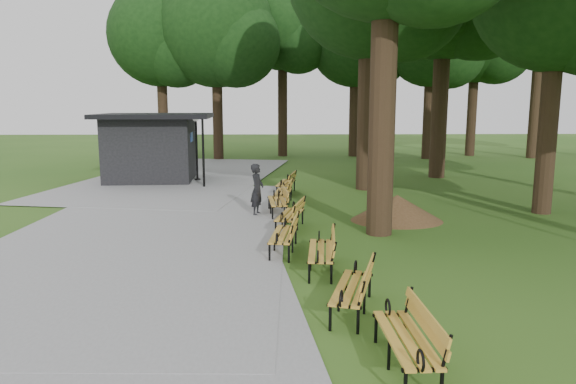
{
  "coord_description": "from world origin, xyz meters",
  "views": [
    {
      "loc": [
        -0.32,
        -11.56,
        3.56
      ],
      "look_at": [
        0.05,
        3.0,
        1.1
      ],
      "focal_mm": 32.85,
      "sensor_mm": 36.0,
      "label": 1
    }
  ],
  "objects_px": {
    "bench_0": "(406,339)",
    "bench_4": "(290,215)",
    "kiosk": "(151,148)",
    "bench_7": "(286,183)",
    "bench_5": "(277,201)",
    "bench_6": "(283,192)",
    "lamp_post": "(196,133)",
    "bench_2": "(321,251)",
    "person": "(257,190)",
    "bench_3": "(283,235)",
    "dirt_mound": "(397,208)",
    "bench_1": "(352,288)"
  },
  "relations": [
    {
      "from": "bench_1",
      "to": "bench_6",
      "type": "bearing_deg",
      "value": -157.63
    },
    {
      "from": "kiosk",
      "to": "bench_0",
      "type": "bearing_deg",
      "value": -69.95
    },
    {
      "from": "bench_0",
      "to": "bench_5",
      "type": "height_order",
      "value": "same"
    },
    {
      "from": "bench_4",
      "to": "bench_1",
      "type": "bearing_deg",
      "value": 21.55
    },
    {
      "from": "bench_1",
      "to": "bench_7",
      "type": "xyz_separation_m",
      "value": [
        -0.87,
        12.06,
        0.0
      ]
    },
    {
      "from": "bench_5",
      "to": "bench_2",
      "type": "bearing_deg",
      "value": 4.51
    },
    {
      "from": "dirt_mound",
      "to": "bench_7",
      "type": "bearing_deg",
      "value": 123.84
    },
    {
      "from": "bench_0",
      "to": "bench_1",
      "type": "relative_size",
      "value": 1.0
    },
    {
      "from": "bench_6",
      "to": "bench_0",
      "type": "bearing_deg",
      "value": 13.72
    },
    {
      "from": "lamp_post",
      "to": "bench_1",
      "type": "height_order",
      "value": "lamp_post"
    },
    {
      "from": "person",
      "to": "lamp_post",
      "type": "distance_m",
      "value": 8.4
    },
    {
      "from": "kiosk",
      "to": "bench_7",
      "type": "bearing_deg",
      "value": -33.7
    },
    {
      "from": "bench_5",
      "to": "kiosk",
      "type": "bearing_deg",
      "value": -147.09
    },
    {
      "from": "kiosk",
      "to": "bench_6",
      "type": "height_order",
      "value": "kiosk"
    },
    {
      "from": "dirt_mound",
      "to": "bench_5",
      "type": "height_order",
      "value": "bench_5"
    },
    {
      "from": "bench_4",
      "to": "bench_6",
      "type": "bearing_deg",
      "value": -164.75
    },
    {
      "from": "bench_4",
      "to": "bench_7",
      "type": "height_order",
      "value": "same"
    },
    {
      "from": "bench_0",
      "to": "bench_7",
      "type": "distance_m",
      "value": 14.09
    },
    {
      "from": "bench_2",
      "to": "bench_1",
      "type": "bearing_deg",
      "value": 13.74
    },
    {
      "from": "bench_6",
      "to": "bench_7",
      "type": "xyz_separation_m",
      "value": [
        0.16,
        2.24,
        0.0
      ]
    },
    {
      "from": "kiosk",
      "to": "bench_6",
      "type": "bearing_deg",
      "value": -47.48
    },
    {
      "from": "bench_1",
      "to": "dirt_mound",
      "type": "bearing_deg",
      "value": 177.63
    },
    {
      "from": "lamp_post",
      "to": "bench_0",
      "type": "relative_size",
      "value": 1.61
    },
    {
      "from": "bench_0",
      "to": "bench_1",
      "type": "bearing_deg",
      "value": -168.75
    },
    {
      "from": "kiosk",
      "to": "bench_7",
      "type": "xyz_separation_m",
      "value": [
        6.14,
        -3.68,
        -1.11
      ]
    },
    {
      "from": "person",
      "to": "lamp_post",
      "type": "relative_size",
      "value": 0.54
    },
    {
      "from": "kiosk",
      "to": "bench_0",
      "type": "xyz_separation_m",
      "value": [
        7.45,
        -17.71,
        -1.11
      ]
    },
    {
      "from": "dirt_mound",
      "to": "bench_5",
      "type": "relative_size",
      "value": 1.24
    },
    {
      "from": "bench_1",
      "to": "bench_3",
      "type": "distance_m",
      "value": 3.9
    },
    {
      "from": "kiosk",
      "to": "bench_3",
      "type": "relative_size",
      "value": 2.6
    },
    {
      "from": "bench_3",
      "to": "bench_4",
      "type": "bearing_deg",
      "value": -177.82
    },
    {
      "from": "bench_0",
      "to": "bench_4",
      "type": "xyz_separation_m",
      "value": [
        -1.33,
        7.97,
        0.0
      ]
    },
    {
      "from": "kiosk",
      "to": "bench_7",
      "type": "relative_size",
      "value": 2.6
    },
    {
      "from": "bench_6",
      "to": "person",
      "type": "bearing_deg",
      "value": -19.06
    },
    {
      "from": "bench_2",
      "to": "bench_5",
      "type": "xyz_separation_m",
      "value": [
        -0.89,
        5.81,
        0.0
      ]
    },
    {
      "from": "kiosk",
      "to": "bench_2",
      "type": "distance_m",
      "value": 15.05
    },
    {
      "from": "bench_6",
      "to": "bench_5",
      "type": "bearing_deg",
      "value": 0.05
    },
    {
      "from": "bench_2",
      "to": "bench_4",
      "type": "xyz_separation_m",
      "value": [
        -0.56,
        3.7,
        0.0
      ]
    },
    {
      "from": "bench_2",
      "to": "bench_6",
      "type": "xyz_separation_m",
      "value": [
        -0.7,
        7.52,
        0.0
      ]
    },
    {
      "from": "bench_0",
      "to": "bench_2",
      "type": "height_order",
      "value": "same"
    },
    {
      "from": "kiosk",
      "to": "bench_5",
      "type": "height_order",
      "value": "kiosk"
    },
    {
      "from": "person",
      "to": "lamp_post",
      "type": "bearing_deg",
      "value": 36.9
    },
    {
      "from": "lamp_post",
      "to": "bench_4",
      "type": "height_order",
      "value": "lamp_post"
    },
    {
      "from": "lamp_post",
      "to": "kiosk",
      "type": "bearing_deg",
      "value": -179.25
    },
    {
      "from": "bench_0",
      "to": "bench_1",
      "type": "height_order",
      "value": "same"
    },
    {
      "from": "person",
      "to": "bench_7",
      "type": "height_order",
      "value": "person"
    },
    {
      "from": "kiosk",
      "to": "bench_6",
      "type": "xyz_separation_m",
      "value": [
        5.98,
        -5.92,
        -1.11
      ]
    },
    {
      "from": "bench_3",
      "to": "bench_7",
      "type": "distance_m",
      "value": 8.33
    },
    {
      "from": "person",
      "to": "bench_5",
      "type": "xyz_separation_m",
      "value": [
        0.65,
        0.05,
        -0.39
      ]
    },
    {
      "from": "bench_1",
      "to": "bench_0",
      "type": "bearing_deg",
      "value": 29.03
    }
  ]
}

